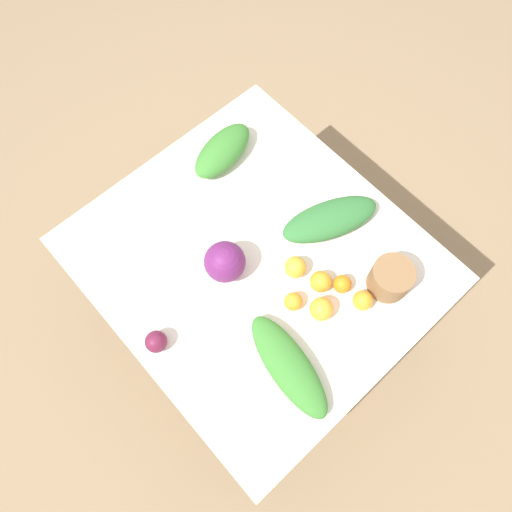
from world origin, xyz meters
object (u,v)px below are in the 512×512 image
Objects in this scene: paper_bag at (391,278)px; orange_5 at (295,267)px; orange_0 at (321,309)px; greens_bunch_beet_tops at (223,151)px; orange_2 at (293,302)px; orange_1 at (321,282)px; orange_3 at (363,300)px; greens_bunch_chard at (330,219)px; beet_root at (156,342)px; orange_4 at (342,284)px; cabbage_purple at (225,262)px; greens_bunch_dandelion at (289,366)px.

paper_bag is 0.33m from orange_5.
paper_bag reaches higher than orange_0.
orange_2 is at bearing -19.32° from greens_bunch_beet_tops.
orange_3 is at bearing 22.02° from orange_1.
orange_0 is 1.04× the size of orange_5.
orange_2 is 0.82× the size of orange_5.
greens_bunch_chard reaches higher than orange_3.
orange_0 is at bearing -13.37° from greens_bunch_beet_tops.
beet_root is 1.15× the size of orange_4.
cabbage_purple reaches higher than greens_bunch_beet_tops.
greens_bunch_beet_tops is 0.79m from orange_3.
greens_bunch_beet_tops is at bearing -174.22° from paper_bag.
orange_0 is at bearing 106.36° from greens_bunch_dandelion.
greens_bunch_dandelion is at bearing -26.39° from greens_bunch_beet_tops.
cabbage_purple is 1.00× the size of paper_bag.
orange_4 is (0.06, 0.05, -0.01)m from orange_1.
beet_root is at bearing -120.63° from orange_3.
greens_bunch_beet_tops is (-0.49, -0.10, 0.01)m from greens_bunch_chard.
orange_0 is (0.29, 0.49, 0.00)m from beet_root.
orange_4 is at bearing -35.59° from greens_bunch_chard.
greens_bunch_dandelion is at bearing -91.68° from orange_3.
orange_2 is at bearing -66.84° from greens_bunch_chard.
cabbage_purple is at bearing -137.85° from paper_bag.
greens_bunch_dandelion is at bearing -47.66° from orange_5.
orange_0 is at bearing 30.51° from orange_2.
paper_bag is at bearing 42.15° from cabbage_purple.
orange_4 is (0.33, 0.26, -0.04)m from cabbage_purple.
beet_root is at bearing -81.66° from cabbage_purple.
greens_bunch_dandelion is 1.33× the size of greens_bunch_beet_tops.
orange_0 is (-0.06, 0.22, 0.00)m from greens_bunch_dandelion.
greens_bunch_chard is 0.35m from orange_2.
paper_bag is at bearing 84.35° from orange_3.
greens_bunch_dandelion and orange_5 have the same top height.
greens_bunch_chard is at bearing 176.59° from paper_bag.
beet_root is (-0.07, -0.75, -0.00)m from greens_bunch_chard.
paper_bag is at bearing 48.71° from orange_1.
cabbage_purple reaches higher than orange_1.
orange_1 is 0.12m from orange_2.
orange_0 is (-0.09, -0.25, -0.02)m from paper_bag.
paper_bag reaches higher than greens_bunch_beet_tops.
beet_root is 0.71m from orange_3.
orange_0 reaches higher than orange_4.
beet_root reaches higher than orange_4.
greens_bunch_beet_tops is 0.65m from orange_1.
greens_bunch_beet_tops reaches higher than greens_bunch_chard.
greens_bunch_dandelion is 0.35m from orange_4.
orange_5 reaches higher than orange_1.
greens_bunch_chard is 0.33m from orange_3.
paper_bag is 0.80m from greens_bunch_beet_tops.
orange_1 is (-0.07, 0.07, -0.00)m from orange_0.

